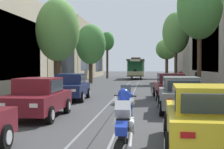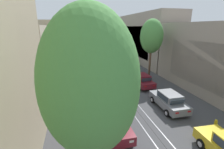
{
  "view_description": "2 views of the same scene",
  "coord_description": "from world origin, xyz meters",
  "px_view_note": "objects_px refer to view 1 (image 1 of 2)",
  "views": [
    {
      "loc": [
        1.45,
        -4.34,
        2.08
      ],
      "look_at": [
        -0.76,
        17.57,
        1.49
      ],
      "focal_mm": 53.59,
      "sensor_mm": 36.0,
      "label": 1
    },
    {
      "loc": [
        -5.29,
        -1.1,
        7.34
      ],
      "look_at": [
        0.0,
        20.46,
        0.67
      ],
      "focal_mm": 25.57,
      "sensor_mm": 36.0,
      "label": 2
    }
  ],
  "objects_px": {
    "parked_car_maroon_second_left": "(38,98)",
    "parked_car_navy_mid_left": "(71,87)",
    "street_tree_kerb_left_second": "(58,31)",
    "street_tree_kerb_right_second": "(200,7)",
    "cable_car_trolley": "(136,68)",
    "street_tree_kerb_left_fourth": "(107,42)",
    "motorcycle_with_rider": "(124,121)",
    "parked_car_yellow_near_right": "(204,116)",
    "street_tree_kerb_right_mid": "(176,33)",
    "street_tree_kerb_right_fourth": "(167,50)",
    "parked_car_maroon_mid_right": "(170,86)",
    "street_tree_kerb_left_mid": "(91,45)",
    "pedestrian_on_right_pavement": "(181,76)",
    "parked_car_grey_second_right": "(181,94)",
    "pedestrian_crossing_far": "(198,77)"
  },
  "relations": [
    {
      "from": "parked_car_maroon_second_left",
      "to": "parked_car_navy_mid_left",
      "type": "xyz_separation_m",
      "value": [
        -0.22,
        6.78,
        0.0
      ]
    },
    {
      "from": "parked_car_navy_mid_left",
      "to": "street_tree_kerb_left_second",
      "type": "bearing_deg",
      "value": 116.27
    },
    {
      "from": "street_tree_kerb_right_second",
      "to": "cable_car_trolley",
      "type": "height_order",
      "value": "street_tree_kerb_right_second"
    },
    {
      "from": "street_tree_kerb_left_fourth",
      "to": "motorcycle_with_rider",
      "type": "bearing_deg",
      "value": -82.98
    },
    {
      "from": "parked_car_yellow_near_right",
      "to": "street_tree_kerb_right_mid",
      "type": "relative_size",
      "value": 0.54
    },
    {
      "from": "parked_car_yellow_near_right",
      "to": "street_tree_kerb_right_second",
      "type": "distance_m",
      "value": 15.79
    },
    {
      "from": "street_tree_kerb_left_second",
      "to": "street_tree_kerb_right_fourth",
      "type": "height_order",
      "value": "street_tree_kerb_left_second"
    },
    {
      "from": "street_tree_kerb_left_fourth",
      "to": "street_tree_kerb_right_second",
      "type": "xyz_separation_m",
      "value": [
        9.82,
        -30.45,
        0.22
      ]
    },
    {
      "from": "street_tree_kerb_left_fourth",
      "to": "street_tree_kerb_left_second",
      "type": "bearing_deg",
      "value": -90.06
    },
    {
      "from": "street_tree_kerb_left_second",
      "to": "street_tree_kerb_right_mid",
      "type": "bearing_deg",
      "value": 57.7
    },
    {
      "from": "parked_car_maroon_mid_right",
      "to": "street_tree_kerb_right_second",
      "type": "bearing_deg",
      "value": 46.14
    },
    {
      "from": "street_tree_kerb_right_mid",
      "to": "street_tree_kerb_right_fourth",
      "type": "distance_m",
      "value": 15.74
    },
    {
      "from": "parked_car_yellow_near_right",
      "to": "street_tree_kerb_right_fourth",
      "type": "bearing_deg",
      "value": 87.61
    },
    {
      "from": "parked_car_maroon_mid_right",
      "to": "street_tree_kerb_right_second",
      "type": "relative_size",
      "value": 0.53
    },
    {
      "from": "street_tree_kerb_left_mid",
      "to": "pedestrian_on_right_pavement",
      "type": "xyz_separation_m",
      "value": [
        10.58,
        2.07,
        -3.66
      ]
    },
    {
      "from": "parked_car_maroon_second_left",
      "to": "parked_car_yellow_near_right",
      "type": "height_order",
      "value": "same"
    },
    {
      "from": "street_tree_kerb_right_fourth",
      "to": "cable_car_trolley",
      "type": "bearing_deg",
      "value": -158.09
    },
    {
      "from": "street_tree_kerb_left_mid",
      "to": "street_tree_kerb_left_fourth",
      "type": "height_order",
      "value": "street_tree_kerb_left_fourth"
    },
    {
      "from": "street_tree_kerb_right_second",
      "to": "street_tree_kerb_right_mid",
      "type": "relative_size",
      "value": 1.03
    },
    {
      "from": "street_tree_kerb_left_second",
      "to": "cable_car_trolley",
      "type": "relative_size",
      "value": 0.75
    },
    {
      "from": "pedestrian_on_right_pavement",
      "to": "parked_car_maroon_second_left",
      "type": "bearing_deg",
      "value": -106.93
    },
    {
      "from": "street_tree_kerb_left_second",
      "to": "parked_car_grey_second_right",
      "type": "bearing_deg",
      "value": -46.32
    },
    {
      "from": "street_tree_kerb_right_mid",
      "to": "pedestrian_on_right_pavement",
      "type": "height_order",
      "value": "street_tree_kerb_right_mid"
    },
    {
      "from": "pedestrian_on_right_pavement",
      "to": "street_tree_kerb_right_fourth",
      "type": "bearing_deg",
      "value": 93.52
    },
    {
      "from": "parked_car_maroon_second_left",
      "to": "street_tree_kerb_left_fourth",
      "type": "bearing_deg",
      "value": 92.69
    },
    {
      "from": "street_tree_kerb_left_second",
      "to": "street_tree_kerb_right_mid",
      "type": "xyz_separation_m",
      "value": [
        9.62,
        15.21,
        1.21
      ]
    },
    {
      "from": "street_tree_kerb_left_second",
      "to": "motorcycle_with_rider",
      "type": "xyz_separation_m",
      "value": [
        5.74,
        -15.88,
        -3.67
      ]
    },
    {
      "from": "parked_car_maroon_second_left",
      "to": "parked_car_maroon_mid_right",
      "type": "distance_m",
      "value": 10.01
    },
    {
      "from": "street_tree_kerb_right_fourth",
      "to": "pedestrian_crossing_far",
      "type": "xyz_separation_m",
      "value": [
        1.54,
        -22.01,
        -3.65
      ]
    },
    {
      "from": "parked_car_yellow_near_right",
      "to": "pedestrian_on_right_pavement",
      "type": "distance_m",
      "value": 32.26
    },
    {
      "from": "parked_car_grey_second_right",
      "to": "street_tree_kerb_right_mid",
      "type": "relative_size",
      "value": 0.54
    },
    {
      "from": "parked_car_grey_second_right",
      "to": "street_tree_kerb_left_fourth",
      "type": "bearing_deg",
      "value": 101.32
    },
    {
      "from": "parked_car_maroon_second_left",
      "to": "parked_car_maroon_mid_right",
      "type": "relative_size",
      "value": 0.99
    },
    {
      "from": "pedestrian_on_right_pavement",
      "to": "parked_car_yellow_near_right",
      "type": "bearing_deg",
      "value": -94.85
    },
    {
      "from": "street_tree_kerb_left_mid",
      "to": "parked_car_maroon_second_left",
      "type": "bearing_deg",
      "value": -85.26
    },
    {
      "from": "parked_car_maroon_mid_right",
      "to": "pedestrian_on_right_pavement",
      "type": "bearing_deg",
      "value": 82.29
    },
    {
      "from": "parked_car_navy_mid_left",
      "to": "motorcycle_with_rider",
      "type": "bearing_deg",
      "value": -72.03
    },
    {
      "from": "street_tree_kerb_right_second",
      "to": "street_tree_kerb_left_second",
      "type": "bearing_deg",
      "value": -179.58
    },
    {
      "from": "parked_car_navy_mid_left",
      "to": "parked_car_yellow_near_right",
      "type": "relative_size",
      "value": 1.0
    },
    {
      "from": "parked_car_grey_second_right",
      "to": "street_tree_kerb_right_second",
      "type": "distance_m",
      "value": 9.98
    },
    {
      "from": "street_tree_kerb_left_mid",
      "to": "parked_car_grey_second_right",
      "type": "bearing_deg",
      "value": -71.35
    },
    {
      "from": "parked_car_maroon_mid_right",
      "to": "street_tree_kerb_right_fourth",
      "type": "height_order",
      "value": "street_tree_kerb_right_fourth"
    },
    {
      "from": "street_tree_kerb_left_fourth",
      "to": "motorcycle_with_rider",
      "type": "distance_m",
      "value": 47.03
    },
    {
      "from": "street_tree_kerb_left_mid",
      "to": "street_tree_kerb_left_second",
      "type": "bearing_deg",
      "value": -89.32
    },
    {
      "from": "parked_car_maroon_mid_right",
      "to": "street_tree_kerb_left_second",
      "type": "relative_size",
      "value": 0.65
    },
    {
      "from": "parked_car_maroon_mid_right",
      "to": "street_tree_kerb_right_mid",
      "type": "height_order",
      "value": "street_tree_kerb_right_mid"
    },
    {
      "from": "parked_car_yellow_near_right",
      "to": "cable_car_trolley",
      "type": "distance_m",
      "value": 43.72
    },
    {
      "from": "parked_car_yellow_near_right",
      "to": "street_tree_kerb_left_mid",
      "type": "height_order",
      "value": "street_tree_kerb_left_mid"
    },
    {
      "from": "street_tree_kerb_left_second",
      "to": "parked_car_maroon_second_left",
      "type": "bearing_deg",
      "value": -79.28
    },
    {
      "from": "pedestrian_crossing_far",
      "to": "parked_car_navy_mid_left",
      "type": "bearing_deg",
      "value": -127.15
    }
  ]
}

